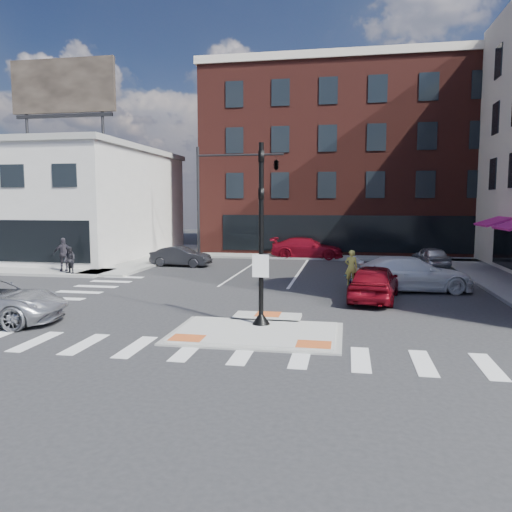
% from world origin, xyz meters
% --- Properties ---
extents(ground, '(120.00, 120.00, 0.00)m').
position_xyz_m(ground, '(0.00, 0.00, 0.00)').
color(ground, '#28282B').
rests_on(ground, ground).
extents(refuge_island, '(5.40, 4.65, 0.13)m').
position_xyz_m(refuge_island, '(0.00, -0.26, 0.05)').
color(refuge_island, gray).
rests_on(refuge_island, ground).
extents(sidewalk_nw, '(23.50, 20.50, 0.15)m').
position_xyz_m(sidewalk_nw, '(-16.76, 15.29, 0.08)').
color(sidewalk_nw, gray).
rests_on(sidewalk_nw, ground).
extents(sidewalk_n, '(26.00, 3.00, 0.15)m').
position_xyz_m(sidewalk_n, '(3.00, 22.00, 0.07)').
color(sidewalk_n, gray).
rests_on(sidewalk_n, ground).
extents(building_nw, '(20.40, 16.40, 14.40)m').
position_xyz_m(building_nw, '(-21.98, 19.98, 4.23)').
color(building_nw, beige).
rests_on(building_nw, ground).
extents(building_n, '(24.40, 18.40, 15.50)m').
position_xyz_m(building_n, '(3.00, 31.99, 7.80)').
color(building_n, '#4A1C17').
rests_on(building_n, ground).
extents(building_far_left, '(10.00, 12.00, 10.00)m').
position_xyz_m(building_far_left, '(-4.00, 52.00, 5.00)').
color(building_far_left, slate).
rests_on(building_far_left, ground).
extents(building_far_right, '(12.00, 12.00, 12.00)m').
position_xyz_m(building_far_right, '(9.00, 54.00, 6.00)').
color(building_far_right, brown).
rests_on(building_far_right, ground).
extents(signal_pole, '(0.60, 0.60, 5.98)m').
position_xyz_m(signal_pole, '(0.00, 0.40, 2.36)').
color(signal_pole, black).
rests_on(signal_pole, refuge_island).
extents(mast_arm_signal, '(6.10, 2.24, 8.00)m').
position_xyz_m(mast_arm_signal, '(-3.47, 18.00, 6.21)').
color(mast_arm_signal, black).
rests_on(mast_arm_signal, ground).
extents(red_sedan, '(2.55, 4.88, 1.58)m').
position_xyz_m(red_sedan, '(3.95, 5.82, 0.79)').
color(red_sedan, maroon).
rests_on(red_sedan, ground).
extents(white_pickup, '(5.88, 3.11, 1.63)m').
position_xyz_m(white_pickup, '(5.80, 8.53, 0.81)').
color(white_pickup, white).
rests_on(white_pickup, ground).
extents(bg_car_dark, '(4.02, 1.64, 1.30)m').
position_xyz_m(bg_car_dark, '(-7.95, 15.42, 0.65)').
color(bg_car_dark, black).
rests_on(bg_car_dark, ground).
extents(bg_car_silver, '(2.23, 4.19, 1.35)m').
position_xyz_m(bg_car_silver, '(8.11, 17.77, 0.68)').
color(bg_car_silver, silver).
rests_on(bg_car_silver, ground).
extents(bg_car_red, '(5.42, 2.31, 1.56)m').
position_xyz_m(bg_car_red, '(-0.14, 21.50, 0.78)').
color(bg_car_red, maroon).
rests_on(bg_car_red, ground).
extents(cyclist, '(0.71, 1.64, 2.05)m').
position_xyz_m(cyclist, '(3.00, 7.00, 0.69)').
color(cyclist, '#3F3F44').
rests_on(cyclist, ground).
extents(pedestrian_a, '(0.93, 0.86, 1.54)m').
position_xyz_m(pedestrian_a, '(-12.70, 10.00, 0.92)').
color(pedestrian_a, black).
rests_on(pedestrian_a, sidewalk_nw).
extents(pedestrian_b, '(1.25, 0.90, 1.97)m').
position_xyz_m(pedestrian_b, '(-13.66, 10.95, 1.13)').
color(pedestrian_b, '#2B2831').
rests_on(pedestrian_b, sidewalk_nw).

